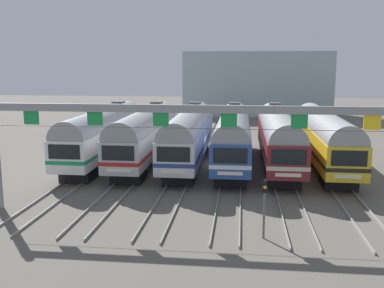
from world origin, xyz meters
The scene contains 11 objects.
ground_plane centered at (0.00, 0.00, 0.00)m, with size 160.00×160.00×0.00m, color #5B564F.
track_bed centered at (0.00, 17.00, 0.07)m, with size 20.72×70.00×0.15m.
commuter_train_white centered at (-9.61, 0.00, 2.69)m, with size 2.88×18.06×5.05m.
commuter_train_stainless centered at (-5.77, 0.00, 2.69)m, with size 2.88×18.06×5.05m.
commuter_train_silver centered at (-1.92, 0.00, 2.69)m, with size 2.88×18.06×5.05m.
commuter_train_blue centered at (1.92, 0.00, 2.69)m, with size 2.88×18.06×5.05m.
commuter_train_maroon centered at (5.77, 0.00, 2.69)m, with size 2.88×18.06×5.05m.
commuter_train_yellow centered at (9.61, -0.01, 2.69)m, with size 2.88×18.06×4.77m.
catenary_gantry centered at (0.00, -13.50, 5.32)m, with size 24.46×0.44×6.97m.
yard_signal_mast centered at (3.84, -16.50, 2.14)m, with size 0.28×0.35×3.08m.
maintenance_building centered at (5.02, 39.77, 5.34)m, with size 24.40×10.00×10.68m, color #9EB2B7.
Camera 1 is at (2.64, -38.16, 8.75)m, focal length 41.67 mm.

